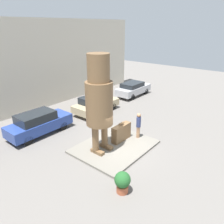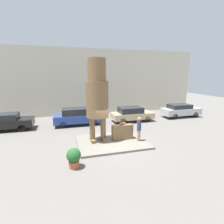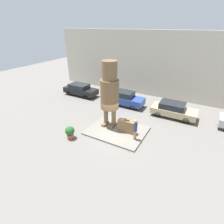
{
  "view_description": "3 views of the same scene",
  "coord_description": "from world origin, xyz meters",
  "px_view_note": "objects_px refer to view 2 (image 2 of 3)",
  "views": [
    {
      "loc": [
        -9.41,
        -7.56,
        7.28
      ],
      "look_at": [
        0.05,
        0.27,
        2.36
      ],
      "focal_mm": 35.0,
      "sensor_mm": 36.0,
      "label": 1
    },
    {
      "loc": [
        -3.28,
        -11.44,
        4.84
      ],
      "look_at": [
        0.01,
        -0.03,
        2.28
      ],
      "focal_mm": 28.0,
      "sensor_mm": 36.0,
      "label": 2
    },
    {
      "loc": [
        5.91,
        -11.48,
        8.44
      ],
      "look_at": [
        -0.37,
        -0.24,
        1.91
      ],
      "focal_mm": 28.0,
      "sensor_mm": 36.0,
      "label": 3
    }
  ],
  "objects_px": {
    "parked_car_tan": "(132,114)",
    "parked_car_silver": "(180,110)",
    "parked_car_black": "(5,122)",
    "statue_figure": "(97,94)",
    "giant_suitcase": "(122,132)",
    "planter_pot": "(74,157)",
    "tourist": "(139,128)",
    "parked_car_blue": "(77,116)"
  },
  "relations": [
    {
      "from": "parked_car_tan",
      "to": "parked_car_silver",
      "type": "relative_size",
      "value": 0.98
    },
    {
      "from": "parked_car_black",
      "to": "parked_car_silver",
      "type": "bearing_deg",
      "value": 0.06
    },
    {
      "from": "statue_figure",
      "to": "giant_suitcase",
      "type": "distance_m",
      "value": 3.35
    },
    {
      "from": "parked_car_tan",
      "to": "planter_pot",
      "type": "bearing_deg",
      "value": -129.55
    },
    {
      "from": "giant_suitcase",
      "to": "parked_car_black",
      "type": "relative_size",
      "value": 0.35
    },
    {
      "from": "statue_figure",
      "to": "parked_car_black",
      "type": "xyz_separation_m",
      "value": [
        -7.25,
        4.93,
        -2.73
      ]
    },
    {
      "from": "parked_car_silver",
      "to": "tourist",
      "type": "bearing_deg",
      "value": -143.52
    },
    {
      "from": "parked_car_black",
      "to": "parked_car_silver",
      "type": "xyz_separation_m",
      "value": [
        17.98,
        0.02,
        0.01
      ]
    },
    {
      "from": "statue_figure",
      "to": "parked_car_silver",
      "type": "relative_size",
      "value": 1.31
    },
    {
      "from": "parked_car_blue",
      "to": "parked_car_silver",
      "type": "distance_m",
      "value": 11.74
    },
    {
      "from": "giant_suitcase",
      "to": "planter_pot",
      "type": "bearing_deg",
      "value": -142.02
    },
    {
      "from": "parked_car_blue",
      "to": "planter_pot",
      "type": "height_order",
      "value": "parked_car_blue"
    },
    {
      "from": "giant_suitcase",
      "to": "planter_pot",
      "type": "distance_m",
      "value": 4.71
    },
    {
      "from": "statue_figure",
      "to": "giant_suitcase",
      "type": "xyz_separation_m",
      "value": [
        1.79,
        -0.25,
        -2.82
      ]
    },
    {
      "from": "parked_car_blue",
      "to": "planter_pot",
      "type": "bearing_deg",
      "value": -96.44
    },
    {
      "from": "planter_pot",
      "to": "tourist",
      "type": "bearing_deg",
      "value": 25.39
    },
    {
      "from": "tourist",
      "to": "parked_car_silver",
      "type": "height_order",
      "value": "tourist"
    },
    {
      "from": "parked_car_blue",
      "to": "tourist",
      "type": "bearing_deg",
      "value": -56.66
    },
    {
      "from": "statue_figure",
      "to": "parked_car_silver",
      "type": "bearing_deg",
      "value": 24.78
    },
    {
      "from": "parked_car_blue",
      "to": "parked_car_silver",
      "type": "height_order",
      "value": "parked_car_blue"
    },
    {
      "from": "statue_figure",
      "to": "tourist",
      "type": "bearing_deg",
      "value": -17.72
    },
    {
      "from": "parked_car_silver",
      "to": "planter_pot",
      "type": "height_order",
      "value": "parked_car_silver"
    },
    {
      "from": "giant_suitcase",
      "to": "planter_pot",
      "type": "height_order",
      "value": "giant_suitcase"
    },
    {
      "from": "statue_figure",
      "to": "planter_pot",
      "type": "xyz_separation_m",
      "value": [
        -1.93,
        -3.15,
        -2.93
      ]
    },
    {
      "from": "parked_car_silver",
      "to": "planter_pot",
      "type": "xyz_separation_m",
      "value": [
        -12.65,
        -8.1,
        -0.21
      ]
    },
    {
      "from": "parked_car_tan",
      "to": "parked_car_blue",
      "type": "bearing_deg",
      "value": 177.99
    },
    {
      "from": "tourist",
      "to": "parked_car_blue",
      "type": "height_order",
      "value": "tourist"
    },
    {
      "from": "giant_suitcase",
      "to": "tourist",
      "type": "height_order",
      "value": "tourist"
    },
    {
      "from": "statue_figure",
      "to": "parked_car_blue",
      "type": "height_order",
      "value": "statue_figure"
    },
    {
      "from": "tourist",
      "to": "parked_car_blue",
      "type": "xyz_separation_m",
      "value": [
        -3.83,
        5.82,
        -0.24
      ]
    },
    {
      "from": "parked_car_tan",
      "to": "parked_car_black",
      "type": "bearing_deg",
      "value": 178.99
    },
    {
      "from": "parked_car_tan",
      "to": "parked_car_silver",
      "type": "distance_m",
      "value": 6.15
    },
    {
      "from": "giant_suitcase",
      "to": "parked_car_black",
      "type": "xyz_separation_m",
      "value": [
        -9.04,
        5.18,
        0.1
      ]
    },
    {
      "from": "parked_car_blue",
      "to": "parked_car_black",
      "type": "bearing_deg",
      "value": 179.89
    },
    {
      "from": "tourist",
      "to": "parked_car_tan",
      "type": "distance_m",
      "value": 5.9
    },
    {
      "from": "tourist",
      "to": "parked_car_tan",
      "type": "height_order",
      "value": "tourist"
    },
    {
      "from": "tourist",
      "to": "parked_car_black",
      "type": "xyz_separation_m",
      "value": [
        -10.06,
        5.83,
        -0.31
      ]
    },
    {
      "from": "parked_car_blue",
      "to": "planter_pot",
      "type": "relative_size",
      "value": 4.24
    },
    {
      "from": "giant_suitcase",
      "to": "parked_car_black",
      "type": "bearing_deg",
      "value": 150.15
    },
    {
      "from": "tourist",
      "to": "giant_suitcase",
      "type": "bearing_deg",
      "value": 147.74
    },
    {
      "from": "parked_car_black",
      "to": "planter_pot",
      "type": "relative_size",
      "value": 4.13
    },
    {
      "from": "tourist",
      "to": "parked_car_silver",
      "type": "distance_m",
      "value": 9.85
    }
  ]
}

